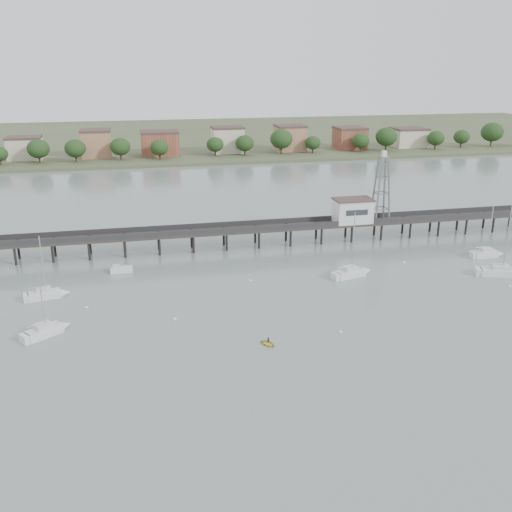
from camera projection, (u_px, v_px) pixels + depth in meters
The scene contains 14 objects.
ground_plane at pixel (338, 401), 66.85m from camera, with size 500.00×500.00×0.00m, color slate.
pier at pixel (241, 230), 121.04m from camera, with size 150.00×5.00×5.50m.
pier_building at pixel (353, 210), 125.15m from camera, with size 8.40×5.40×5.30m.
lattice_tower at pixel (382, 189), 125.02m from camera, with size 3.20×3.20×15.50m.
sailboat_a at pixel (50, 330), 83.19m from camera, with size 6.85×5.81×11.70m.
sailboat_b at pixel (50, 294), 95.85m from camera, with size 7.12×3.42×11.46m.
sailboat_e at pixel (489, 254), 115.82m from camera, with size 6.73×2.00×11.25m.
sailboat_c at pixel (355, 272), 105.67m from camera, with size 8.10×4.30×12.89m.
sailboat_d at pixel (508, 273), 105.64m from camera, with size 9.59×5.51×15.12m.
white_tender at pixel (121, 270), 107.47m from camera, with size 4.12×1.72×1.60m.
yellow_dinghy at pixel (268, 345), 80.16m from camera, with size 1.76×0.51×2.47m, color yellow.
dinghy_occupant at pixel (268, 345), 80.16m from camera, with size 0.35×0.96×0.23m, color black.
mooring_buoys at pixel (301, 295), 96.76m from camera, with size 73.28×26.62×0.39m.
far_shore at pixel (175, 137), 287.92m from camera, with size 500.00×170.00×10.40m.
Camera 1 is at (-21.74, -54.26, 37.91)m, focal length 40.00 mm.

